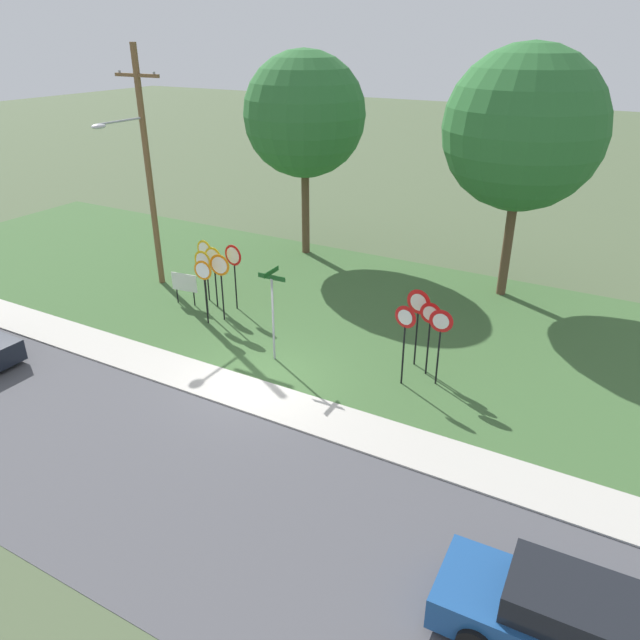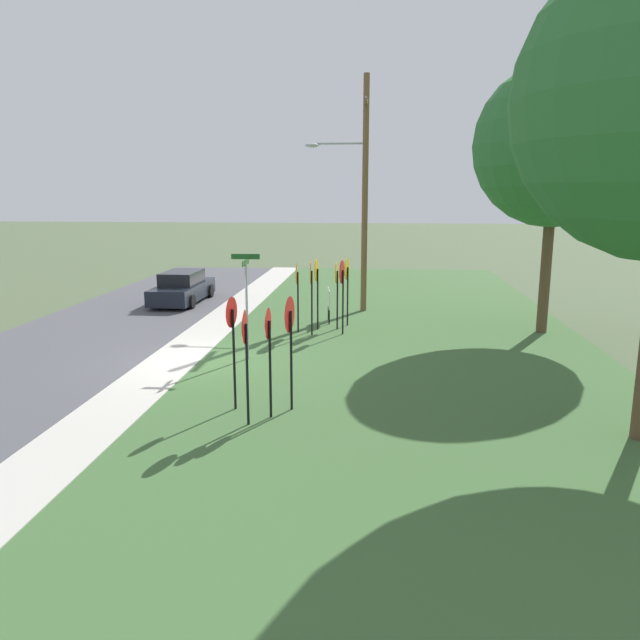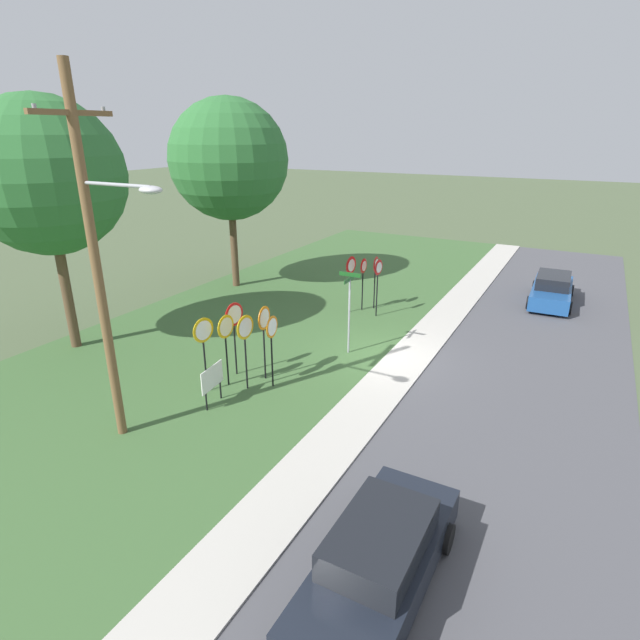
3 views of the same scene
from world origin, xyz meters
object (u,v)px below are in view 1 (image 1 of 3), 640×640
Objects in this scene: street_name_post at (273,307)px; yield_sign_near_right at (418,309)px; stop_sign_near_right at (220,273)px; oak_tree_left at (305,115)px; stop_sign_near_left at (205,257)px; stop_sign_center_tall at (214,264)px; yield_sign_far_right at (405,327)px; parked_sedan_distant at (574,624)px; stop_sign_far_center at (204,279)px; stop_sign_far_right at (204,268)px; oak_tree_right at (524,129)px; stop_sign_far_left at (234,263)px; yield_sign_near_left at (440,330)px; utility_pole at (145,164)px; yield_sign_far_left at (430,322)px; notice_board at (184,284)px.

yield_sign_near_right is at bearing 22.65° from street_name_post.
stop_sign_near_right is 9.17m from oak_tree_left.
stop_sign_near_left is 1.03× the size of stop_sign_center_tall.
yield_sign_far_right is 8.88m from parked_sedan_distant.
parked_sedan_distant is at bearing -21.81° from stop_sign_near_left.
stop_sign_near_left is at bearing 122.20° from stop_sign_far_center.
stop_sign_near_right is 7.29m from yield_sign_near_right.
stop_sign_center_tall is (-0.94, 0.80, -0.10)m from stop_sign_near_right.
stop_sign_far_right is 12.56m from oak_tree_right.
stop_sign_near_right is at bearing -137.82° from oak_tree_right.
stop_sign_near_left is 0.97× the size of stop_sign_far_left.
parked_sedan_distant is (14.02, -7.66, -1.21)m from stop_sign_far_right.
yield_sign_near_left is (8.27, -0.45, -0.03)m from stop_sign_near_right.
stop_sign_near_right is 8.28m from yield_sign_near_left.
stop_sign_far_left is at bearing 18.52° from stop_sign_center_tall.
yield_sign_far_right is at bearing -8.48° from stop_sign_far_center.
yield_sign_near_left is at bearing 10.22° from street_name_post.
utility_pole is 14.17m from oak_tree_right.
yield_sign_far_left is at bearing -41.64° from oak_tree_left.
parked_sedan_distant is (13.35, -8.58, -1.26)m from stop_sign_far_left.
yield_sign_far_right is at bearing 6.23° from street_name_post.
street_name_post reaches higher than stop_sign_far_right.
stop_sign_far_left is at bearing 173.49° from yield_sign_far_left.
yield_sign_far_right is (-0.91, -0.49, 0.08)m from yield_sign_near_left.
yield_sign_near_right is (8.14, 0.21, 0.12)m from stop_sign_far_right.
stop_sign_center_tall is 1.92× the size of notice_board.
yield_sign_near_right is at bearing -97.62° from oak_tree_right.
yield_sign_near_right reaches higher than yield_sign_far_left.
stop_sign_far_left is 7.81m from yield_sign_far_right.
oak_tree_right is at bearing 44.67° from stop_sign_far_left.
stop_sign_far_center is 1.93× the size of notice_board.
yield_sign_near_left is 0.27× the size of utility_pole.
yield_sign_far_right is at bearing -7.31° from stop_sign_far_left.
stop_sign_far_left is at bearing 10.36° from notice_board.
stop_sign_far_center is (-0.34, -0.52, -0.11)m from stop_sign_near_right.
utility_pole reaches higher than yield_sign_near_right.
stop_sign_near_left is 2.08m from stop_sign_far_center.
stop_sign_center_tall is 0.26× the size of utility_pole.
street_name_post reaches higher than yield_sign_far_left.
yield_sign_near_right reaches higher than notice_board.
street_name_post is at bearing -26.70° from notice_board.
stop_sign_near_right is 2.42m from notice_board.
stop_sign_near_right is 0.83× the size of street_name_post.
street_name_post is (3.21, -1.51, -0.04)m from stop_sign_near_right.
oak_tree_left is at bearing 141.59° from yield_sign_far_right.
stop_sign_far_right is 0.27× the size of utility_pole.
yield_sign_near_right is at bearing 3.46° from stop_sign_near_left.
stop_sign_near_left is 4.33m from utility_pole.
yield_sign_far_right reaches higher than stop_sign_far_right.
yield_sign_near_right is 12.19m from oak_tree_left.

